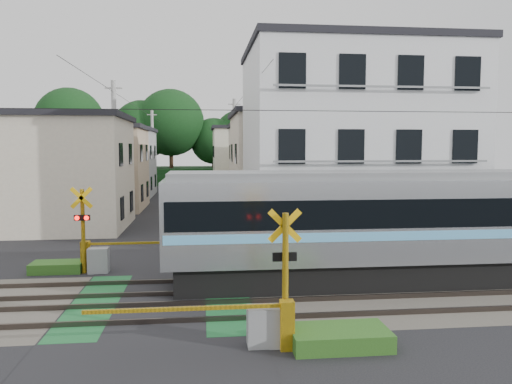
{
  "coord_description": "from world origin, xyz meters",
  "views": [
    {
      "loc": [
        1.15,
        -14.35,
        4.42
      ],
      "look_at": [
        3.3,
        5.0,
        2.72
      ],
      "focal_mm": 35.0,
      "sensor_mm": 36.0,
      "label": 1
    }
  ],
  "objects": [
    {
      "name": "houses_row",
      "position": [
        0.25,
        25.92,
        3.24
      ],
      "size": [
        22.07,
        31.35,
        6.8
      ],
      "color": "beige",
      "rests_on": "ground"
    },
    {
      "name": "utility_poles",
      "position": [
        -1.05,
        23.01,
        4.08
      ],
      "size": [
        7.9,
        42.0,
        8.0
      ],
      "color": "#A5A5A0",
      "rests_on": "ground"
    },
    {
      "name": "crossing_signal_far",
      "position": [
        -2.59,
        3.65,
        0.71
      ],
      "size": [
        4.74,
        0.65,
        3.09
      ],
      "color": "#F1B40C",
      "rests_on": "ground"
    },
    {
      "name": "tree_hill",
      "position": [
        -0.76,
        48.35,
        5.55
      ],
      "size": [
        40.0,
        13.01,
        11.66
      ],
      "color": "#113413",
      "rests_on": "ground"
    },
    {
      "name": "track_bed",
      "position": [
        0.0,
        0.0,
        0.04
      ],
      "size": [
        120.0,
        120.0,
        0.14
      ],
      "color": "#47423A",
      "rests_on": "ground"
    },
    {
      "name": "ground",
      "position": [
        0.0,
        0.0,
        0.0
      ],
      "size": [
        120.0,
        120.0,
        0.0
      ],
      "primitive_type": "plane",
      "color": "black"
    },
    {
      "name": "pedestrian",
      "position": [
        -0.92,
        30.15,
        0.87
      ],
      "size": [
        0.73,
        0.59,
        1.74
      ],
      "primitive_type": "imported",
      "rotation": [
        0.0,
        0.0,
        2.84
      ],
      "color": "#2A2F35",
      "rests_on": "ground"
    },
    {
      "name": "apartment_block",
      "position": [
        8.5,
        9.49,
        4.66
      ],
      "size": [
        10.2,
        8.36,
        9.3
      ],
      "color": "white",
      "rests_on": "ground"
    },
    {
      "name": "weed_patches",
      "position": [
        1.76,
        -0.09,
        0.18
      ],
      "size": [
        10.25,
        8.8,
        0.4
      ],
      "color": "#2D5E1E",
      "rests_on": "ground"
    },
    {
      "name": "catenary",
      "position": [
        6.0,
        0.03,
        3.7
      ],
      "size": [
        60.0,
        5.04,
        7.0
      ],
      "color": "#2D2D33",
      "rests_on": "ground"
    },
    {
      "name": "crossing_signal_near",
      "position": [
        2.59,
        -3.65,
        0.71
      ],
      "size": [
        4.74,
        0.65,
        3.09
      ],
      "color": "#F1B40C",
      "rests_on": "ground"
    }
  ]
}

